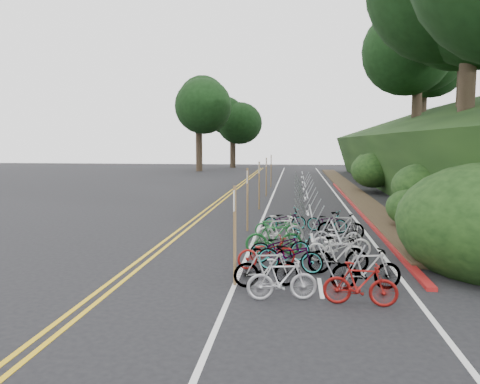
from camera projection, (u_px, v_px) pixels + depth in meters
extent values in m
plane|color=black|center=(210.00, 263.00, 13.64)|extent=(120.00, 120.00, 0.00)
cube|color=gold|center=(204.00, 211.00, 23.76)|extent=(0.12, 80.00, 0.01)
cube|color=gold|center=(209.00, 211.00, 23.73)|extent=(0.12, 80.00, 0.01)
cube|color=silver|center=(265.00, 212.00, 23.40)|extent=(0.12, 80.00, 0.01)
cube|color=silver|center=(351.00, 214.00, 22.91)|extent=(0.12, 80.00, 0.01)
cube|color=silver|center=(321.00, 288.00, 11.30)|extent=(0.10, 1.60, 0.01)
cube|color=silver|center=(312.00, 238.00, 17.23)|extent=(0.10, 1.60, 0.01)
cube|color=silver|center=(308.00, 213.00, 23.15)|extent=(0.10, 1.60, 0.01)
cube|color=silver|center=(305.00, 198.00, 29.08)|extent=(0.10, 1.60, 0.01)
cube|color=silver|center=(304.00, 189.00, 35.00)|extent=(0.10, 1.60, 0.01)
cube|color=silver|center=(302.00, 182.00, 40.93)|extent=(0.10, 1.60, 0.01)
cube|color=silver|center=(302.00, 177.00, 46.85)|extent=(0.10, 1.60, 0.01)
cube|color=maroon|center=(356.00, 207.00, 24.82)|extent=(0.25, 28.00, 0.10)
cube|color=black|center=(450.00, 152.00, 33.49)|extent=(12.32, 44.00, 9.11)
cube|color=#382819|center=(349.00, 188.00, 34.61)|extent=(1.40, 44.00, 0.16)
ellipsoid|color=#284C19|center=(437.00, 216.00, 15.65)|extent=(2.00, 2.80, 1.60)
ellipsoid|color=#284C19|center=(422.00, 187.00, 20.44)|extent=(2.60, 3.64, 2.08)
ellipsoid|color=#284C19|center=(416.00, 169.00, 26.18)|extent=(2.20, 3.08, 1.76)
ellipsoid|color=#284C19|center=(373.00, 170.00, 32.31)|extent=(3.00, 4.20, 2.40)
ellipsoid|color=#284C19|center=(370.00, 164.00, 38.14)|extent=(2.40, 3.36, 1.92)
ellipsoid|color=#284C19|center=(378.00, 154.00, 41.86)|extent=(2.80, 3.92, 2.24)
ellipsoid|color=#284C19|center=(409.00, 208.00, 18.65)|extent=(1.80, 2.52, 1.44)
ellipsoid|color=#284C19|center=(414.00, 156.00, 29.97)|extent=(3.20, 4.48, 2.56)
cylinder|color=#2D2319|center=(466.00, 103.00, 23.62)|extent=(0.82, 0.82, 5.92)
cylinder|color=#2D2319|center=(463.00, 96.00, 31.11)|extent=(0.86, 0.86, 6.71)
cylinder|color=#2D2319|center=(416.00, 117.00, 39.23)|extent=(0.79, 0.79, 5.53)
ellipsoid|color=black|center=(419.00, 57.00, 38.70)|extent=(7.37, 7.37, 7.00)
cylinder|color=#2D2319|center=(422.00, 110.00, 46.72)|extent=(0.84, 0.84, 6.32)
ellipsoid|color=black|center=(425.00, 51.00, 46.10)|extent=(8.78, 8.78, 8.34)
cylinder|color=#2D2319|center=(199.00, 150.00, 55.89)|extent=(0.77, 0.77, 5.13)
ellipsoid|color=black|center=(199.00, 110.00, 55.39)|extent=(7.02, 7.02, 6.67)
cylinder|color=#2D2319|center=(233.00, 150.00, 63.46)|extent=(0.75, 0.75, 4.74)
ellipsoid|color=black|center=(233.00, 119.00, 63.01)|extent=(6.14, 6.14, 5.84)
cylinder|color=gray|center=(336.00, 232.00, 12.42)|extent=(0.05, 3.22, 0.05)
cylinder|color=gray|center=(329.00, 267.00, 11.03)|extent=(0.58, 0.04, 1.13)
cylinder|color=gray|center=(353.00, 268.00, 10.96)|extent=(0.58, 0.04, 1.13)
cylinder|color=gray|center=(322.00, 241.00, 14.01)|extent=(0.58, 0.04, 1.13)
cylinder|color=gray|center=(341.00, 241.00, 13.94)|extent=(0.58, 0.04, 1.13)
cylinder|color=gray|center=(311.00, 211.00, 16.13)|extent=(0.05, 3.00, 0.05)
cylinder|color=gray|center=(303.00, 235.00, 14.84)|extent=(0.58, 0.04, 1.13)
cylinder|color=gray|center=(321.00, 235.00, 14.78)|extent=(0.58, 0.04, 1.13)
cylinder|color=gray|center=(302.00, 220.00, 17.61)|extent=(0.58, 0.04, 1.13)
cylinder|color=gray|center=(317.00, 221.00, 17.54)|extent=(0.58, 0.04, 1.13)
cylinder|color=gray|center=(307.00, 195.00, 21.07)|extent=(0.05, 3.00, 0.05)
cylinder|color=gray|center=(301.00, 212.00, 19.78)|extent=(0.58, 0.04, 1.13)
cylinder|color=gray|center=(314.00, 212.00, 19.71)|extent=(0.58, 0.04, 1.13)
cylinder|color=gray|center=(300.00, 203.00, 22.54)|extent=(0.58, 0.04, 1.13)
cylinder|color=gray|center=(312.00, 203.00, 22.48)|extent=(0.58, 0.04, 1.13)
cylinder|color=gray|center=(305.00, 185.00, 26.00)|extent=(0.05, 3.00, 0.05)
cylinder|color=gray|center=(300.00, 198.00, 24.72)|extent=(0.58, 0.04, 1.13)
cylinder|color=gray|center=(311.00, 198.00, 24.65)|extent=(0.58, 0.04, 1.13)
cylinder|color=gray|center=(299.00, 192.00, 27.48)|extent=(0.58, 0.04, 1.13)
cylinder|color=gray|center=(309.00, 192.00, 27.41)|extent=(0.58, 0.04, 1.13)
cylinder|color=gray|center=(303.00, 178.00, 30.94)|extent=(0.05, 3.00, 0.05)
cylinder|color=gray|center=(299.00, 188.00, 29.65)|extent=(0.58, 0.04, 1.13)
cylinder|color=gray|center=(308.00, 188.00, 29.59)|extent=(0.58, 0.04, 1.13)
cylinder|color=gray|center=(299.00, 184.00, 32.42)|extent=(0.58, 0.04, 1.13)
cylinder|color=gray|center=(307.00, 184.00, 32.35)|extent=(0.58, 0.04, 1.13)
cylinder|color=gray|center=(302.00, 173.00, 35.88)|extent=(0.05, 3.00, 0.05)
cylinder|color=gray|center=(299.00, 182.00, 34.59)|extent=(0.58, 0.04, 1.13)
cylinder|color=gray|center=(306.00, 182.00, 34.52)|extent=(0.58, 0.04, 1.13)
cylinder|color=gray|center=(298.00, 179.00, 37.35)|extent=(0.58, 0.04, 1.13)
cylinder|color=gray|center=(305.00, 179.00, 37.29)|extent=(0.58, 0.04, 1.13)
cylinder|color=brown|center=(235.00, 236.00, 11.41)|extent=(0.08, 0.08, 2.46)
cube|color=silver|center=(235.00, 200.00, 11.32)|extent=(0.02, 0.40, 0.50)
cylinder|color=brown|center=(247.00, 200.00, 18.37)|extent=(0.08, 0.08, 2.50)
cube|color=silver|center=(247.00, 177.00, 18.28)|extent=(0.02, 0.40, 0.50)
cylinder|color=brown|center=(259.00, 186.00, 24.30)|extent=(0.08, 0.08, 2.50)
cube|color=silver|center=(259.00, 168.00, 24.20)|extent=(0.02, 0.40, 0.50)
cylinder|color=brown|center=(266.00, 177.00, 30.22)|extent=(0.08, 0.08, 2.50)
cube|color=silver|center=(266.00, 163.00, 30.13)|extent=(0.02, 0.40, 0.50)
cylinder|color=brown|center=(271.00, 171.00, 36.15)|extent=(0.08, 0.08, 2.50)
cube|color=silver|center=(271.00, 160.00, 36.05)|extent=(0.02, 0.40, 0.50)
imported|color=maroon|center=(267.00, 252.00, 13.05)|extent=(1.15, 1.78, 0.88)
imported|color=#9E9EA3|center=(282.00, 279.00, 10.39)|extent=(0.70, 1.63, 0.95)
imported|color=maroon|center=(360.00, 284.00, 10.04)|extent=(0.60, 1.62, 0.95)
imported|color=slate|center=(267.00, 267.00, 11.33)|extent=(0.82, 1.67, 0.97)
imported|color=slate|center=(366.00, 269.00, 11.10)|extent=(0.78, 1.77, 1.03)
imported|color=slate|center=(290.00, 255.00, 12.65)|extent=(1.02, 1.92, 0.96)
imported|color=slate|center=(338.00, 255.00, 12.50)|extent=(0.69, 1.70, 0.99)
imported|color=slate|center=(280.00, 246.00, 13.69)|extent=(1.13, 1.92, 0.95)
imported|color=beige|center=(336.00, 248.00, 13.61)|extent=(0.90, 1.72, 0.86)
imported|color=#144C1E|center=(274.00, 238.00, 14.58)|extent=(0.75, 1.84, 1.07)
imported|color=beige|center=(341.00, 242.00, 14.35)|extent=(0.87, 1.84, 0.93)
imported|color=beige|center=(280.00, 230.00, 15.93)|extent=(1.08, 1.78, 1.04)
imported|color=#9E9EA3|center=(338.00, 235.00, 15.64)|extent=(0.69, 1.63, 0.84)
imported|color=#144C1E|center=(278.00, 226.00, 17.06)|extent=(0.59, 1.69, 0.89)
imported|color=slate|center=(341.00, 226.00, 16.84)|extent=(0.64, 1.70, 1.00)
imported|color=slate|center=(285.00, 220.00, 18.42)|extent=(1.09, 1.85, 0.92)
imported|color=slate|center=(327.00, 221.00, 18.24)|extent=(1.11, 1.72, 0.85)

